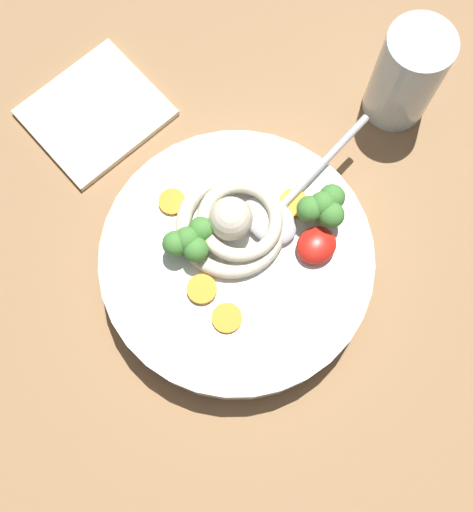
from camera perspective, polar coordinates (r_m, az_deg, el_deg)
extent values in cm
cube|color=#936D47|center=(66.71, 0.59, -3.94)|extent=(106.72, 106.72, 3.04)
cylinder|color=white|center=(63.28, 0.00, -0.65)|extent=(27.10, 27.10, 5.35)
cylinder|color=gold|center=(63.07, 0.00, -0.60)|extent=(23.84, 23.84, 4.92)
torus|color=beige|center=(60.84, -0.52, 2.85)|extent=(10.87, 10.87, 1.50)
torus|color=beige|center=(59.73, 0.28, 3.30)|extent=(11.65, 11.65, 1.35)
sphere|color=beige|center=(58.99, -0.53, 3.45)|extent=(4.22, 4.22, 4.22)
ellipsoid|color=#B7B7BC|center=(61.05, 3.01, 3.37)|extent=(5.12, 6.51, 1.60)
cylinder|color=#B7B7BC|center=(63.52, 7.55, 8.07)|extent=(14.98, 2.69, 0.80)
ellipsoid|color=red|center=(60.54, 7.34, 0.99)|extent=(4.06, 3.66, 1.83)
cylinder|color=#7A9E60|center=(60.48, -4.39, 1.00)|extent=(1.26, 1.26, 1.35)
sphere|color=#478938|center=(58.66, -4.53, 1.53)|extent=(2.47, 2.47, 2.47)
sphere|color=#478938|center=(59.04, -3.58, 2.21)|extent=(2.47, 2.47, 2.47)
sphere|color=#478938|center=(58.75, -5.64, 1.14)|extent=(2.47, 2.47, 2.47)
sphere|color=#478938|center=(58.50, -3.76, 0.60)|extent=(2.47, 2.47, 2.47)
cylinder|color=#7A9E60|center=(61.88, 7.63, 4.06)|extent=(1.31, 1.31, 1.41)
sphere|color=#478938|center=(60.03, 7.87, 4.69)|extent=(2.58, 2.58, 2.58)
sphere|color=#478938|center=(60.68, 8.74, 5.35)|extent=(2.58, 2.58, 2.58)
sphere|color=#478938|center=(59.85, 6.73, 4.31)|extent=(2.58, 2.58, 2.58)
sphere|color=#478938|center=(59.99, 8.67, 3.74)|extent=(2.58, 2.58, 2.58)
cylinder|color=orange|center=(62.33, 5.23, 4.84)|extent=(2.95, 2.95, 0.60)
cylinder|color=orange|center=(62.57, -5.61, 5.20)|extent=(2.71, 2.71, 0.49)
cylinder|color=orange|center=(59.66, -3.19, -3.06)|extent=(2.91, 2.91, 0.63)
cylinder|color=orange|center=(59.15, -0.88, -5.69)|extent=(2.90, 2.90, 0.42)
cylinder|color=silver|center=(70.25, 15.33, 15.65)|extent=(7.03, 7.03, 12.09)
cube|color=beige|center=(73.94, -12.79, 12.68)|extent=(14.46, 13.15, 0.80)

